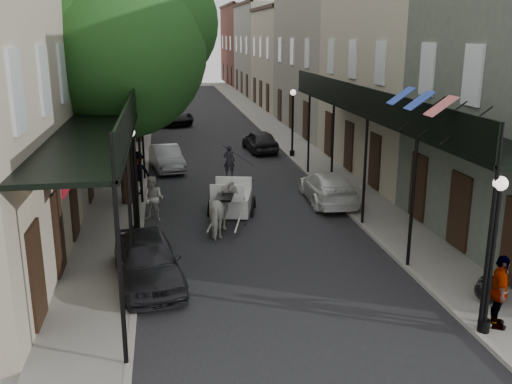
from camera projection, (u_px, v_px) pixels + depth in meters
name	position (u px, v px, depth m)	size (l,w,h in m)	color
ground	(291.00, 310.00, 14.51)	(140.00, 140.00, 0.00)	gray
road	(217.00, 153.00, 33.52)	(8.00, 90.00, 0.01)	black
sidewalk_left	(130.00, 155.00, 32.73)	(2.20, 90.00, 0.12)	gray
sidewalk_right	(299.00, 149.00, 34.29)	(2.20, 90.00, 0.12)	gray
building_row_left	(81.00, 56.00, 40.29)	(5.00, 80.00, 10.50)	#A99D87
building_row_right	(316.00, 55.00, 42.96)	(5.00, 80.00, 10.50)	gray
gallery_left	(110.00, 117.00, 19.31)	(2.20, 18.05, 4.88)	black
gallery_right	(379.00, 111.00, 20.80)	(2.20, 18.05, 4.88)	black
tree_near	(129.00, 42.00, 21.79)	(7.31, 6.80, 9.63)	#382619
tree_far	(140.00, 50.00, 35.27)	(6.45, 6.00, 8.61)	#382619
lamppost_right_near	(492.00, 254.00, 12.70)	(0.32, 0.32, 3.71)	black
lamppost_left	(133.00, 180.00, 19.03)	(0.32, 0.32, 3.71)	black
lamppost_right_far	(293.00, 122.00, 31.71)	(0.32, 0.32, 3.71)	black
horse	(224.00, 210.00, 19.82)	(0.92, 2.02, 1.70)	silver
carriage	(232.00, 184.00, 22.30)	(2.09, 2.77, 2.85)	black
pedestrian_walking	(154.00, 199.00, 21.25)	(0.82, 0.64, 1.69)	#AEAEA4
pedestrian_sidewalk_left	(137.00, 173.00, 24.23)	(1.21, 0.70, 1.87)	gray
pedestrian_sidewalk_right	(499.00, 292.00, 13.19)	(1.05, 0.44, 1.78)	gray
car_left_near	(148.00, 260.00, 15.80)	(1.68, 4.17, 1.42)	black
car_left_mid	(167.00, 158.00, 29.19)	(1.33, 3.82, 1.26)	gray
car_left_far	(168.00, 115.00, 44.04)	(2.44, 5.29, 1.47)	black
car_right_near	(328.00, 187.00, 23.57)	(1.80, 4.44, 1.29)	silver
car_right_far	(260.00, 141.00, 33.78)	(1.55, 3.85, 1.31)	black
trash_bags	(489.00, 288.00, 14.78)	(0.97, 1.12, 0.61)	black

